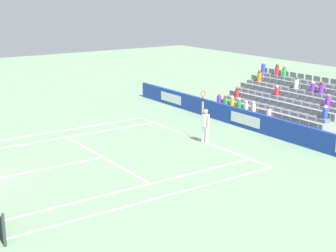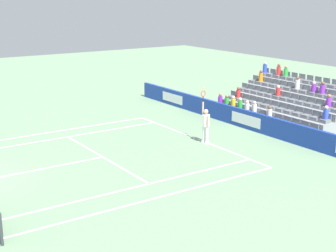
{
  "view_description": "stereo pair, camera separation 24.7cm",
  "coord_description": "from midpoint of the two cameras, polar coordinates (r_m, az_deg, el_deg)",
  "views": [
    {
      "loc": [
        -20.05,
        3.74,
        7.44
      ],
      "look_at": [
        -0.45,
        -9.79,
        1.1
      ],
      "focal_mm": 53.57,
      "sensor_mm": 36.0,
      "label": 1
    },
    {
      "loc": [
        -20.19,
        3.54,
        7.44
      ],
      "look_at": [
        -0.45,
        -9.79,
        1.1
      ],
      "focal_mm": 53.57,
      "sensor_mm": 36.0,
      "label": 2
    }
  ],
  "objects": [
    {
      "name": "line_baseline",
      "position": [
        26.48,
        3.48,
        -1.43
      ],
      "size": [
        10.97,
        0.1,
        0.01
      ],
      "primitive_type": "cube",
      "color": "white",
      "rests_on": "ground"
    },
    {
      "name": "line_service",
      "position": [
        23.68,
        -7.15,
        -3.51
      ],
      "size": [
        8.23,
        0.1,
        0.01
      ],
      "primitive_type": "cube",
      "color": "white",
      "rests_on": "ground"
    },
    {
      "name": "line_centre_service",
      "position": [
        22.51,
        -14.44,
        -4.87
      ],
      "size": [
        0.1,
        6.4,
        0.01
      ],
      "primitive_type": "cube",
      "color": "white",
      "rests_on": "ground"
    },
    {
      "name": "line_singles_sideline_left",
      "position": [
        27.1,
        -11.97,
        -1.35
      ],
      "size": [
        0.1,
        11.89,
        0.01
      ],
      "primitive_type": "cube",
      "color": "white",
      "rests_on": "ground"
    },
    {
      "name": "line_singles_sideline_right",
      "position": [
        20.08,
        -2.92,
        -6.84
      ],
      "size": [
        0.1,
        11.89,
        0.01
      ],
      "primitive_type": "cube",
      "color": "white",
      "rests_on": "ground"
    },
    {
      "name": "line_doubles_sideline_left",
      "position": [
        28.33,
        -13.03,
        -0.7
      ],
      "size": [
        0.1,
        11.89,
        0.01
      ],
      "primitive_type": "cube",
      "color": "white",
      "rests_on": "ground"
    },
    {
      "name": "line_doubles_sideline_right",
      "position": [
        19.01,
        -0.76,
        -8.12
      ],
      "size": [
        0.1,
        11.89,
        0.01
      ],
      "primitive_type": "cube",
      "color": "white",
      "rests_on": "ground"
    },
    {
      "name": "line_centre_mark",
      "position": [
        26.42,
        3.31,
        -1.46
      ],
      "size": [
        0.1,
        0.2,
        0.01
      ],
      "primitive_type": "cube",
      "color": "white",
      "rests_on": "ground"
    },
    {
      "name": "sponsor_barrier",
      "position": [
        28.61,
        9.23,
        0.73
      ],
      "size": [
        21.91,
        0.22,
        1.05
      ],
      "color": "#193899",
      "rests_on": "ground"
    },
    {
      "name": "tennis_player",
      "position": [
        25.48,
        4.57,
        0.2
      ],
      "size": [
        0.53,
        0.38,
        2.85
      ],
      "color": "white",
      "rests_on": "ground"
    },
    {
      "name": "stadium_stand",
      "position": [
        31.04,
        14.06,
        2.15
      ],
      "size": [
        8.06,
        4.75,
        3.03
      ],
      "color": "gray",
      "rests_on": "ground"
    },
    {
      "name": "loose_tennis_ball",
      "position": [
        22.89,
        -14.86,
        -4.49
      ],
      "size": [
        0.07,
        0.07,
        0.07
      ],
      "primitive_type": "sphere",
      "color": "#D1E533",
      "rests_on": "ground"
    }
  ]
}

